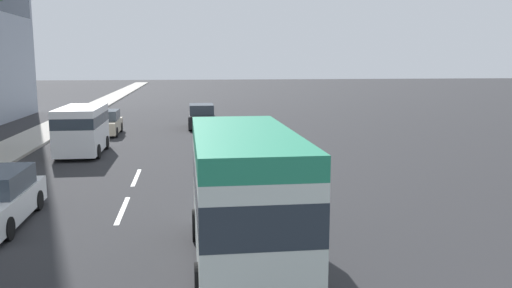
% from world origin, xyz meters
% --- Properties ---
extents(ground_plane, '(198.00, 198.00, 0.00)m').
position_xyz_m(ground_plane, '(31.50, 0.00, 0.00)').
color(ground_plane, '#2D2D30').
extents(sidewalk_right, '(162.00, 2.63, 0.15)m').
position_xyz_m(sidewalk_right, '(31.50, 7.26, 0.07)').
color(sidewalk_right, '#B2ADA3').
rests_on(sidewalk_right, ground_plane).
extents(lane_stripe_mid, '(3.20, 0.16, 0.01)m').
position_xyz_m(lane_stripe_mid, '(14.04, 0.00, 0.01)').
color(lane_stripe_mid, silver).
rests_on(lane_stripe_mid, ground_plane).
extents(lane_stripe_far, '(3.20, 0.16, 0.01)m').
position_xyz_m(lane_stripe_far, '(18.84, 0.00, 0.01)').
color(lane_stripe_far, silver).
rests_on(lane_stripe_far, ground_plane).
extents(minibus_lead, '(6.50, 2.38, 3.18)m').
position_xyz_m(minibus_lead, '(9.02, -3.39, 1.74)').
color(minibus_lead, silver).
rests_on(minibus_lead, ground_plane).
extents(car_third, '(4.00, 1.83, 1.57)m').
position_xyz_m(car_third, '(31.99, 3.13, 0.74)').
color(car_third, beige).
rests_on(car_third, ground_plane).
extents(car_fourth, '(4.40, 1.87, 1.72)m').
position_xyz_m(car_fourth, '(34.49, -3.14, 0.81)').
color(car_fourth, black).
rests_on(car_fourth, ground_plane).
extents(van_sixth, '(4.79, 2.13, 2.43)m').
position_xyz_m(van_sixth, '(24.76, 3.21, 1.39)').
color(van_sixth, white).
rests_on(van_sixth, ground_plane).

